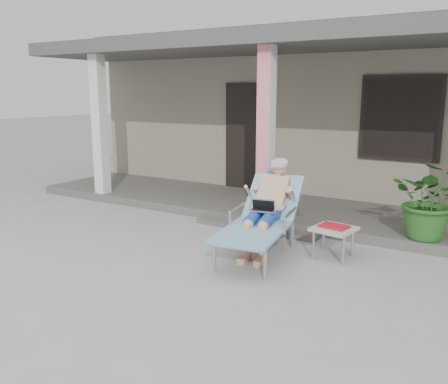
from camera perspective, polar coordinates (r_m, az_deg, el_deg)
The scene contains 8 objects.
ground at distance 5.82m, azimuth -4.63°, elevation -9.08°, with size 60.00×60.00×0.00m, color #9E9E99.
house at distance 11.36m, azimuth 14.87°, elevation 9.50°, with size 10.40×5.40×3.30m.
porch_deck at distance 8.31m, azimuth 7.46°, elevation -2.12°, with size 10.00×2.00×0.15m, color #605B56.
porch_overhang at distance 8.04m, azimuth 7.84°, elevation 16.90°, with size 10.00×2.30×2.85m.
porch_step at distance 7.31m, azimuth 3.82°, elevation -4.32°, with size 2.00×0.30×0.07m, color #605B56.
lounger at distance 6.18m, azimuth 4.90°, elevation -0.40°, with size 0.99×1.97×1.24m.
side_table at distance 6.18m, azimuth 13.07°, elevation -4.52°, with size 0.56×0.56×0.43m.
potted_palm at distance 6.85m, azimuth 23.62°, elevation -0.88°, with size 0.96×0.83×1.07m, color #26591E.
Camera 1 is at (3.18, -4.40, 2.10)m, focal length 38.00 mm.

